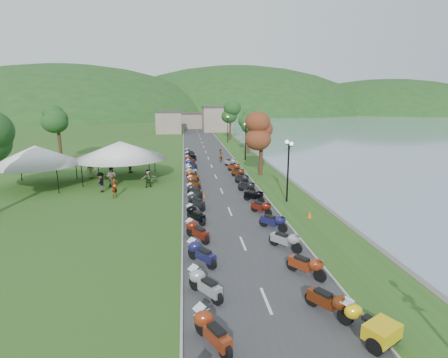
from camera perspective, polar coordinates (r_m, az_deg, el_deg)
name	(u,v)px	position (r m, az deg, el deg)	size (l,w,h in m)	color
road	(208,158)	(49.75, -2.57, 3.40)	(7.00, 120.00, 0.02)	#3A3A3D
hills_backdrop	(190,113)	(209.13, -5.60, 10.74)	(360.00, 120.00, 76.00)	#285621
far_building	(189,121)	(94.13, -5.71, 9.45)	(18.00, 16.00, 5.00)	gray
yellow_trike	(366,324)	(14.39, 22.11, -21.07)	(2.28, 1.42, 1.04)	yellow
moto_row_left	(194,192)	(30.01, -4.86, -2.08)	(2.60, 45.67, 1.10)	#331411
moto_row_right	(254,196)	(28.74, 4.92, -2.77)	(2.60, 33.09, 1.10)	#331411
vendor_tent_main	(121,160)	(38.24, -16.44, 2.95)	(6.36, 6.36, 4.00)	white
vendor_tent_side	(37,166)	(37.87, -28.23, 1.82)	(5.50, 5.50, 4.00)	white
tree_lakeside	(261,140)	(38.57, 6.10, 6.28)	(2.77, 2.77, 7.70)	#265621
pedestrian_a	(115,197)	(31.62, -17.34, -2.89)	(0.66, 0.48, 1.80)	slate
pedestrian_b	(112,187)	(35.48, -17.82, -1.21)	(0.96, 0.53, 1.98)	slate
pedestrian_c	(102,192)	(33.78, -19.33, -2.03)	(1.19, 0.49, 1.84)	slate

